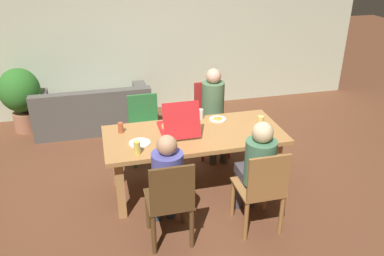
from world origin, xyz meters
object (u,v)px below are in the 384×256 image
chair_1 (210,116)px  plate_1 (218,119)px  dining_table (194,141)px  couch (94,112)px  person_0 (167,177)px  person_1 (214,107)px  drinking_glass_1 (121,128)px  drinking_glass_3 (137,148)px  chair_3 (144,125)px  plate_0 (140,143)px  chair_0 (170,202)px  person_2 (257,164)px  potted_plant (20,94)px  pizza_box_0 (178,126)px  drinking_glass_0 (200,114)px  chair_2 (262,189)px  drinking_glass_2 (261,120)px

chair_1 → plate_1: size_ratio=4.79×
dining_table → couch: bearing=118.5°
person_0 → person_1: size_ratio=0.94×
drinking_glass_1 → couch: bearing=99.7°
dining_table → drinking_glass_3: (-0.69, -0.32, 0.17)m
chair_3 → plate_0: chair_3 is taller
chair_0 → person_2: bearing=8.1°
chair_3 → plate_0: size_ratio=3.76×
person_1 → drinking_glass_3: person_1 is taller
person_2 → person_0: bearing=178.4°
potted_plant → pizza_box_0: bearing=-46.4°
drinking_glass_0 → pizza_box_0: bearing=-142.9°
chair_2 → couch: (-1.59, 2.96, -0.24)m
person_2 → drinking_glass_0: (-0.29, 1.11, 0.11)m
plate_0 → drinking_glass_3: (-0.05, -0.22, 0.07)m
chair_0 → plate_1: (0.83, 1.16, 0.26)m
dining_table → plate_1: 0.49m
chair_3 → couch: 1.35m
person_0 → drinking_glass_0: (0.63, 1.08, 0.13)m
person_0 → plate_0: size_ratio=4.90×
chair_0 → chair_1: bearing=62.4°
dining_table → chair_1: bearing=62.5°
couch → potted_plant: 1.12m
person_2 → chair_3: 1.90m
person_1 → drinking_glass_2: person_1 is taller
pizza_box_0 → plate_1: 0.57m
drinking_glass_0 → potted_plant: (-2.36, 1.86, -0.21)m
plate_0 → drinking_glass_0: drinking_glass_0 is taller
person_2 → drinking_glass_1: (-1.27, 0.96, 0.11)m
person_2 → potted_plant: (-2.64, 2.97, -0.10)m
plate_0 → pizza_box_0: bearing=24.3°
dining_table → potted_plant: 3.12m
person_2 → chair_3: size_ratio=1.34×
dining_table → chair_3: chair_3 is taller
dining_table → drinking_glass_3: drinking_glass_3 is taller
chair_1 → potted_plant: (-2.64, 1.33, 0.08)m
dining_table → chair_1: chair_1 is taller
drinking_glass_2 → couch: bearing=133.9°
dining_table → potted_plant: size_ratio=2.03×
drinking_glass_0 → couch: drinking_glass_0 is taller
drinking_glass_3 → person_0: bearing=-59.5°
couch → pizza_box_0: bearing=-63.9°
person_1 → plate_0: person_1 is taller
chair_1 → chair_3: size_ratio=1.12×
chair_2 → pizza_box_0: 1.23m
drinking_glass_3 → couch: (-0.44, 2.39, -0.56)m
couch → drinking_glass_0: bearing=-52.5°
chair_1 → pizza_box_0: bearing=-128.9°
dining_table → plate_1: (0.37, 0.29, 0.11)m
pizza_box_0 → plate_0: size_ratio=2.27×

